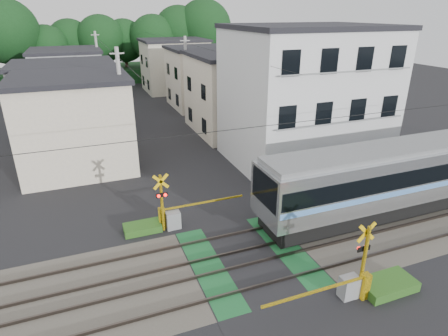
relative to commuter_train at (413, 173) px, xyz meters
name	(u,v)px	position (x,y,z in m)	size (l,w,h in m)	color
ground	(249,258)	(-10.26, -1.20, -1.98)	(120.00, 120.00, 0.00)	black
track_bed	(249,257)	(-10.26, -1.20, -1.95)	(120.00, 120.00, 0.14)	#47423A
commuter_train	(413,173)	(0.00, 0.00, 0.00)	(18.04, 2.85, 3.75)	black
crossing_signal_near	(353,282)	(-7.67, -4.85, -1.27)	(4.74, 0.65, 3.09)	yellow
crossing_signal_far	(171,215)	(-12.84, 2.45, -1.27)	(4.74, 0.65, 3.09)	yellow
apartment_block	(305,96)	(-1.76, 8.29, 2.67)	(10.20, 8.36, 9.30)	silver
houses_row	(144,84)	(-10.01, 24.72, 1.26)	(22.07, 31.35, 6.80)	beige
tree_hill	(120,44)	(-9.62, 46.22, 3.59)	(40.00, 13.78, 11.85)	#123615
catenary	(369,162)	(-4.26, -1.17, 1.71)	(60.00, 5.04, 7.00)	#2D2D33
utility_poles	(135,81)	(-11.31, 21.81, 2.10)	(7.90, 42.00, 8.00)	#A5A5A0
pedestrian	(129,102)	(-11.27, 28.24, -1.23)	(0.55, 0.36, 1.51)	black
weed_patches	(285,247)	(-8.50, -1.29, -1.80)	(10.25, 8.80, 0.40)	#2D5E1E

